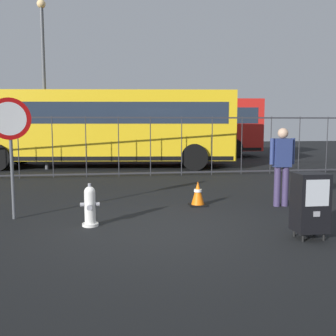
{
  "coord_description": "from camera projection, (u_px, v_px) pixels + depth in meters",
  "views": [
    {
      "loc": [
        -0.82,
        -6.31,
        1.77
      ],
      "look_at": [
        0.3,
        1.2,
        0.9
      ],
      "focal_mm": 41.91,
      "sensor_mm": 36.0,
      "label": 1
    }
  ],
  "objects": [
    {
      "name": "ground_plane",
      "position": [
        161.0,
        230.0,
        6.52
      ],
      "size": [
        60.0,
        60.0,
        0.0
      ],
      "primitive_type": "plane",
      "color": "black"
    },
    {
      "name": "fire_hydrant",
      "position": [
        90.0,
        206.0,
        6.74
      ],
      "size": [
        0.33,
        0.31,
        0.75
      ],
      "color": "silver",
      "rests_on": "ground_plane"
    },
    {
      "name": "newspaper_box_primary",
      "position": [
        310.0,
        202.0,
        5.98
      ],
      "size": [
        0.48,
        0.42,
        1.02
      ],
      "color": "black",
      "rests_on": "ground_plane"
    },
    {
      "name": "stop_sign",
      "position": [
        10.0,
        133.0,
        7.09
      ],
      "size": [
        0.71,
        0.31,
        2.23
      ],
      "color": "#4C4F54",
      "rests_on": "ground_plane"
    },
    {
      "name": "pedestrian",
      "position": [
        282.0,
        162.0,
        8.3
      ],
      "size": [
        0.55,
        0.22,
        1.67
      ],
      "color": "#382D51",
      "rests_on": "ground_plane"
    },
    {
      "name": "traffic_cone",
      "position": [
        198.0,
        194.0,
        8.43
      ],
      "size": [
        0.36,
        0.36,
        0.53
      ],
      "color": "black",
      "rests_on": "ground_plane"
    },
    {
      "name": "fence_barrier",
      "position": [
        135.0,
        146.0,
        13.02
      ],
      "size": [
        18.03,
        0.04,
        2.0
      ],
      "color": "#2D2D33",
      "rests_on": "ground_plane"
    },
    {
      "name": "bus_near",
      "position": [
        101.0,
        125.0,
        15.72
      ],
      "size": [
        10.73,
        3.82,
        3.0
      ],
      "rotation": [
        0.0,
        0.0,
        -0.13
      ],
      "color": "gold",
      "rests_on": "ground_plane"
    },
    {
      "name": "bus_far",
      "position": [
        160.0,
        124.0,
        20.75
      ],
      "size": [
        10.69,
        3.56,
        3.0
      ],
      "rotation": [
        0.0,
        0.0,
        -0.09
      ],
      "color": "red",
      "rests_on": "ground_plane"
    },
    {
      "name": "street_light_near_left",
      "position": [
        44.0,
        72.0,
        14.69
      ],
      "size": [
        0.32,
        0.32,
        6.29
      ],
      "color": "#4C4F54",
      "rests_on": "ground_plane"
    }
  ]
}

